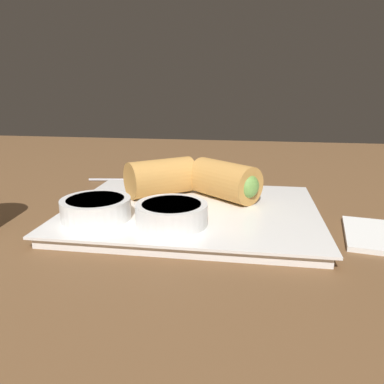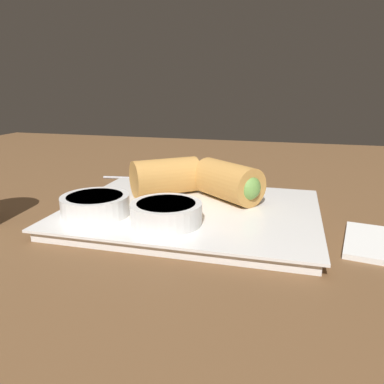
{
  "view_description": "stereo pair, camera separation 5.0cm",
  "coord_description": "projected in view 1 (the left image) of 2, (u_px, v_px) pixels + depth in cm",
  "views": [
    {
      "loc": [
        -3.16,
        48.33,
        19.05
      ],
      "look_at": [
        3.88,
        2.23,
        5.6
      ],
      "focal_mm": 35.0,
      "sensor_mm": 36.0,
      "label": 1
    },
    {
      "loc": [
        -8.06,
        47.31,
        19.05
      ],
      "look_at": [
        3.88,
        2.23,
        5.6
      ],
      "focal_mm": 35.0,
      "sensor_mm": 36.0,
      "label": 2
    }
  ],
  "objects": [
    {
      "name": "roll_front_right",
      "position": [
        227.0,
        181.0,
        0.52
      ],
      "size": [
        10.69,
        10.05,
        5.25
      ],
      "color": "#D19347",
      "rests_on": "serving_plate"
    },
    {
      "name": "roll_front_left",
      "position": [
        164.0,
        177.0,
        0.54
      ],
      "size": [
        10.71,
        9.98,
        5.25
      ],
      "color": "#D19347",
      "rests_on": "serving_plate"
    },
    {
      "name": "dipping_bowl_far",
      "position": [
        96.0,
        208.0,
        0.45
      ],
      "size": [
        8.32,
        8.32,
        2.48
      ],
      "color": "white",
      "rests_on": "serving_plate"
    },
    {
      "name": "spoon",
      "position": [
        174.0,
        179.0,
        0.68
      ],
      "size": [
        20.16,
        4.26,
        1.18
      ],
      "color": "#B2B2B7",
      "rests_on": "table_surface"
    },
    {
      "name": "serving_plate",
      "position": [
        192.0,
        213.0,
        0.49
      ],
      "size": [
        32.39,
        25.14,
        1.5
      ],
      "color": "white",
      "rests_on": "table_surface"
    },
    {
      "name": "table_surface",
      "position": [
        222.0,
        221.0,
        0.51
      ],
      "size": [
        180.0,
        140.0,
        2.0
      ],
      "color": "brown",
      "rests_on": "ground"
    },
    {
      "name": "dipping_bowl_near",
      "position": [
        172.0,
        213.0,
        0.43
      ],
      "size": [
        8.32,
        8.32,
        2.48
      ],
      "color": "white",
      "rests_on": "serving_plate"
    }
  ]
}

